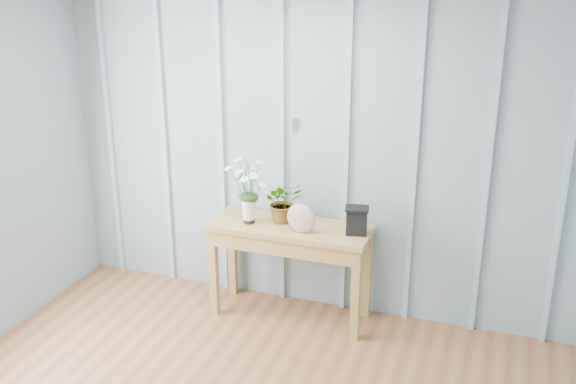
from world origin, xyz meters
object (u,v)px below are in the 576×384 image
at_px(daisy_vase, 248,181).
at_px(felt_disc_vessel, 301,218).
at_px(carved_box, 357,220).
at_px(sideboard, 290,239).

relative_size(daisy_vase, felt_disc_vessel, 2.38).
height_order(daisy_vase, carved_box, daisy_vase).
height_order(sideboard, carved_box, carved_box).
relative_size(sideboard, carved_box, 5.92).
xyz_separation_m(sideboard, carved_box, (0.50, 0.01, 0.22)).
bearing_deg(daisy_vase, carved_box, 4.49).
bearing_deg(carved_box, daisy_vase, -175.51).
bearing_deg(sideboard, daisy_vase, -170.22).
height_order(daisy_vase, felt_disc_vessel, daisy_vase).
bearing_deg(carved_box, felt_disc_vessel, -163.33).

